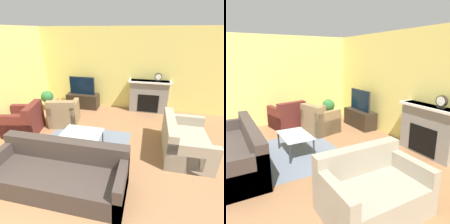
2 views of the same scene
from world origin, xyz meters
The scene contains 12 objects.
wall_back centered at (0.00, 5.18, 1.35)m, with size 8.45×0.06×2.70m.
area_rug centered at (-0.33, 2.55, 0.00)m, with size 2.12×1.80×0.00m.
fireplace centered at (1.11, 5.00, 0.57)m, with size 1.37×0.36×1.08m.
tv_stand centered at (-1.19, 4.85, 0.26)m, with size 1.12×0.44×0.51m.
tv centered at (-1.19, 4.85, 0.82)m, with size 0.90×0.06×0.62m.
couch_sectional centered at (-0.30, 1.36, 0.29)m, with size 2.35×0.86×0.82m.
couch_loveseat centered at (1.96, 2.84, 0.29)m, with size 0.96×1.39×0.82m.
armchair_by_window centered at (-2.15, 2.90, 0.30)m, with size 1.01×0.98×0.82m.
armchair_accent centered at (-1.30, 3.57, 0.30)m, with size 0.96×0.99×0.82m.
coffee_table centered at (-0.33, 2.53, 0.38)m, with size 0.92×0.60×0.43m.
potted_plant centered at (-2.30, 4.35, 0.45)m, with size 0.41×0.41×0.70m.
mantel_clock centered at (1.36, 5.00, 1.22)m, with size 0.23×0.07×0.26m.
Camera 1 is at (1.09, -0.70, 2.58)m, focal length 28.00 mm.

